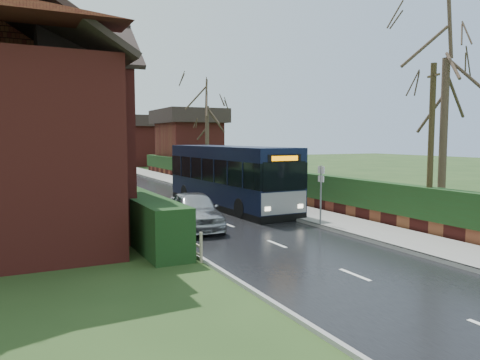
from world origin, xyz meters
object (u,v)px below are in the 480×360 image
bus (229,177)px  bus_stop_sign (321,187)px  car_green (146,208)px  car_silver (194,210)px  telegraph_pole (431,150)px

bus → bus_stop_sign: size_ratio=4.21×
bus → car_green: 5.79m
car_silver → telegraph_pole: (7.30, -5.09, 2.45)m
bus_stop_sign → telegraph_pole: (2.60, -3.12, 1.53)m
car_green → telegraph_pole: size_ratio=0.69×
car_silver → telegraph_pole: telegraph_pole is taller
car_silver → bus_stop_sign: size_ratio=1.73×
car_green → telegraph_pole: (8.70, -7.20, 2.55)m
car_green → bus_stop_sign: 7.41m
car_silver → telegraph_pole: bearing=-26.4°
car_silver → car_green: bearing=132.1°
car_green → bus_stop_sign: bus_stop_sign is taller
telegraph_pole → bus: bearing=131.5°
car_green → telegraph_pole: telegraph_pole is taller
bus → bus_stop_sign: (1.00, -6.65, 0.07)m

